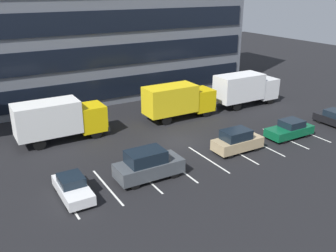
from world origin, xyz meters
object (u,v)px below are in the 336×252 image
Objects in this scene: box_truck_yellow at (59,119)px; sedan_black at (336,119)px; sedan_white at (73,187)px; sedan_forest at (290,129)px; suv_tan at (237,141)px; box_truck_white at (246,88)px; box_truck_yellow_all at (178,100)px; suv_charcoal at (148,165)px.

sedan_black is at bearing -22.21° from box_truck_yellow.
sedan_forest is (19.72, 0.11, 0.07)m from sedan_white.
box_truck_yellow is 15.20m from suv_tan.
box_truck_white is 12.96m from suv_tan.
box_truck_yellow_all is 1.59× the size of suv_charcoal.
box_truck_white is at bearing 29.07° from suv_charcoal.
box_truck_yellow_all is 11.10m from sedan_forest.
box_truck_white is 1.87× the size of sedan_black.
suv_charcoal is (5.31, -0.25, 0.36)m from sedan_white.
suv_charcoal is 1.08× the size of sedan_forest.
sedan_white is 13.67m from suv_tan.
box_truck_white is 24.57m from sedan_white.
box_truck_yellow_all is 1.88× the size of sedan_white.
sedan_black is (12.01, -9.52, -1.27)m from box_truck_yellow_all.
box_truck_yellow is at bearing 140.98° from suv_tan.
sedan_white is 5.33m from suv_charcoal.
sedan_forest is (-6.11, 0.20, 0.04)m from sedan_black.
sedan_white is 25.83m from sedan_black.
suv_charcoal is at bearing -131.32° from box_truck_yellow_all.
suv_tan is (11.78, -9.55, -1.12)m from box_truck_yellow.
suv_tan is (-0.16, -9.29, -1.06)m from box_truck_yellow_all.
box_truck_white is at bearing 22.52° from sedan_white.
suv_tan is (-9.00, -9.26, -1.13)m from box_truck_white.
suv_charcoal reaches higher than sedan_forest.
box_truck_yellow_all is at bearing 122.30° from sedan_forest.
sedan_forest is at bearing -28.25° from box_truck_yellow.
box_truck_yellow is at bearing 179.20° from box_truck_white.
sedan_white is at bearing -179.40° from suv_tan.
suv_charcoal is at bearing -177.33° from suv_tan.
box_truck_yellow is 1.87× the size of suv_tan.
box_truck_yellow is at bearing 151.75° from sedan_forest.
box_truck_white is 8.84m from box_truck_yellow_all.
sedan_forest is at bearing -0.32° from suv_tan.
suv_charcoal is (-8.51, -9.68, -0.93)m from box_truck_yellow_all.
box_truck_yellow reaches higher than sedan_forest.
suv_tan reaches higher than sedan_forest.
box_truck_yellow is at bearing 157.79° from sedan_black.
suv_charcoal is at bearing -178.59° from sedan_forest.
box_truck_white is 1.03× the size of box_truck_yellow_all.
box_truck_white is at bearing 108.47° from sedan_black.
box_truck_yellow is 25.90m from sedan_black.
suv_tan reaches higher than sedan_white.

